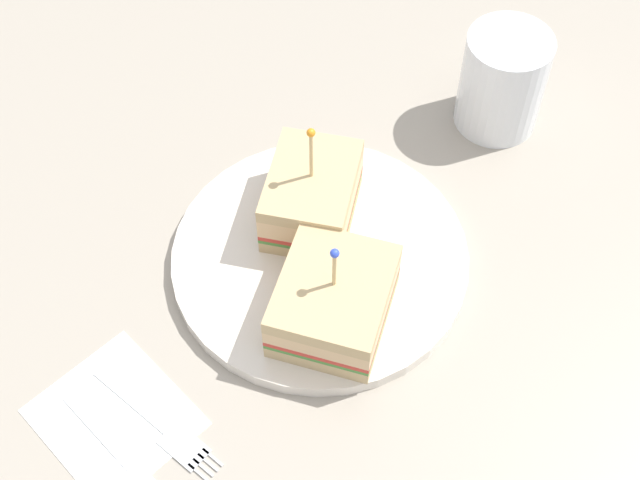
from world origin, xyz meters
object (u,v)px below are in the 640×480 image
fork (168,433)px  knife (127,465)px  napkin (115,417)px  drink_glass (502,85)px  plate (320,258)px  sandwich_half_front (309,196)px  sandwich_half_back (339,300)px

fork → knife: 3.66cm
napkin → knife: knife is taller
drink_glass → knife: (-28.42, 35.71, -4.20)cm
drink_glass → fork: size_ratio=0.93×
drink_glass → plate: bearing=125.1°
plate → drink_glass: 23.49cm
knife → sandwich_half_front: bearing=-40.8°
plate → knife: bearing=132.0°
drink_glass → napkin: 44.14cm
drink_glass → napkin: bearing=123.9°
plate → sandwich_half_back: size_ratio=2.00×
sandwich_half_back → knife: (-8.94, 17.14, -3.60)cm
sandwich_half_back → fork: 16.09cm
sandwich_half_back → knife: size_ratio=1.06×
sandwich_half_front → sandwich_half_back: (-10.17, -0.64, -0.21)cm
plate → sandwich_half_front: sandwich_half_front is taller
plate → napkin: plate is taller
napkin → sandwich_half_back: bearing=-74.4°
sandwich_half_back → fork: size_ratio=1.19×
drink_glass → knife: bearing=128.5°
fork → drink_glass: bearing=-51.0°
plate → napkin: (-11.12, 17.52, -0.56)cm
fork → knife: same height
sandwich_half_back → drink_glass: size_ratio=1.27×
drink_glass → fork: (-26.45, 32.62, -4.20)cm
sandwich_half_front → napkin: (-15.17, 17.27, -3.91)cm
sandwich_half_back → drink_glass: 26.92cm
plate → sandwich_half_back: sandwich_half_back is taller
drink_glass → fork: bearing=129.0°
drink_glass → sandwich_half_back: bearing=136.4°
fork → knife: bearing=122.4°
sandwich_half_front → fork: bearing=142.0°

